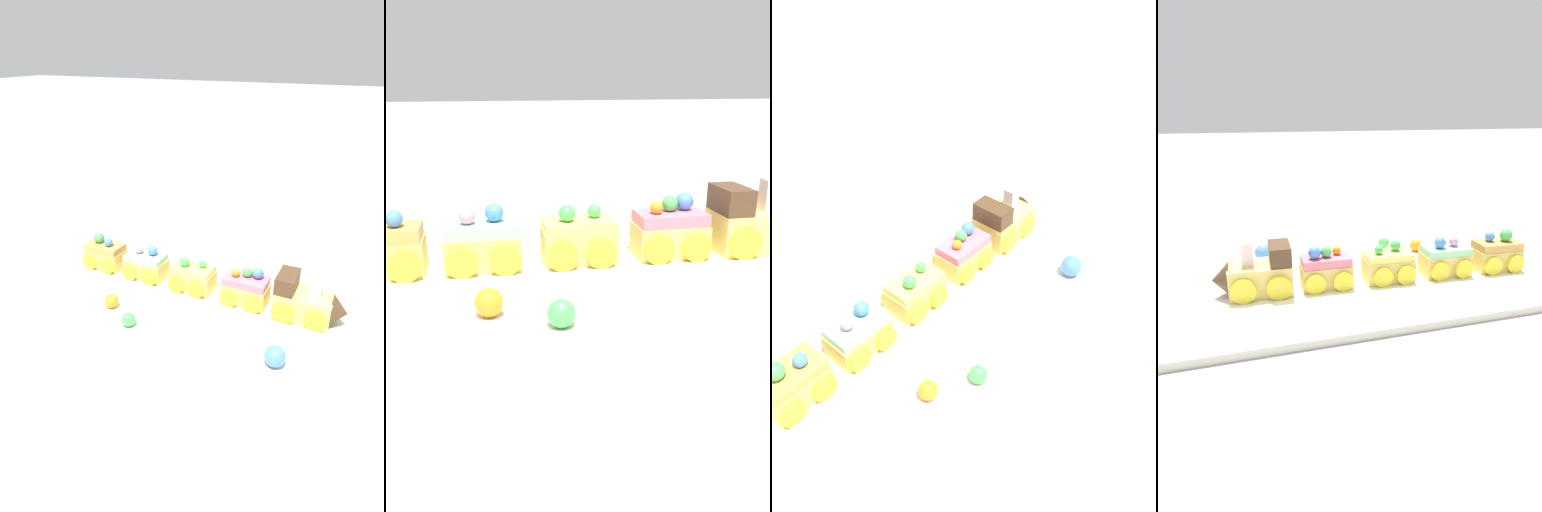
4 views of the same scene
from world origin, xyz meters
The scene contains 8 objects.
ground_plane centered at (0.00, 0.00, 0.00)m, with size 10.00×10.00×0.00m, color gray.
display_board centered at (0.00, 0.00, 0.01)m, with size 0.76×0.38×0.01m, color white.
cake_train_locomotive centered at (0.19, 0.03, 0.04)m, with size 0.12×0.08×0.08m.
cake_car_strawberry centered at (0.09, 0.03, 0.04)m, with size 0.08×0.06×0.07m.
cake_car_lemon centered at (-0.02, 0.04, 0.04)m, with size 0.08×0.06×0.06m.
cake_car_mint centered at (-0.12, 0.04, 0.04)m, with size 0.08×0.06×0.07m.
gumball_green centered at (-0.07, -0.11, 0.02)m, with size 0.02×0.02×0.02m, color #4CBC56.
gumball_orange centered at (-0.12, -0.08, 0.02)m, with size 0.02×0.02×0.02m, color orange.
Camera 2 is at (-0.14, -0.46, 0.20)m, focal length 35.00 mm.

